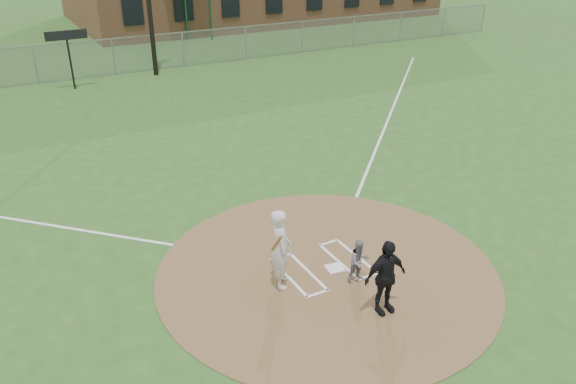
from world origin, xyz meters
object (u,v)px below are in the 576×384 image
home_plate (335,268)px  batter_at_plate (281,248)px  umpire (385,277)px  catcher (359,261)px

home_plate → batter_at_plate: 1.77m
umpire → batter_at_plate: bearing=128.5°
umpire → catcher: bearing=81.8°
home_plate → umpire: bearing=-89.1°
home_plate → catcher: (0.23, -0.68, 0.53)m
umpire → batter_at_plate: 2.48m
catcher → home_plate: bearing=112.1°
home_plate → umpire: size_ratio=0.23×
catcher → batter_at_plate: size_ratio=0.55×
home_plate → batter_at_plate: batter_at_plate is taller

